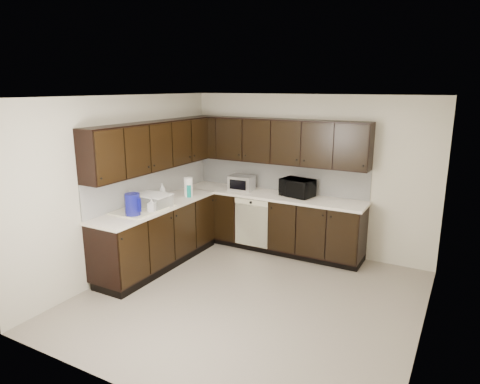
% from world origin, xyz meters
% --- Properties ---
extents(floor, '(4.00, 4.00, 0.00)m').
position_xyz_m(floor, '(0.00, 0.00, 0.00)').
color(floor, gray).
rests_on(floor, ground).
extents(ceiling, '(4.00, 4.00, 0.00)m').
position_xyz_m(ceiling, '(0.00, 0.00, 2.50)').
color(ceiling, white).
rests_on(ceiling, wall_back).
extents(wall_back, '(4.00, 0.02, 2.50)m').
position_xyz_m(wall_back, '(0.00, 2.00, 1.25)').
color(wall_back, beige).
rests_on(wall_back, floor).
extents(wall_left, '(0.02, 4.00, 2.50)m').
position_xyz_m(wall_left, '(-2.00, 0.00, 1.25)').
color(wall_left, beige).
rests_on(wall_left, floor).
extents(wall_right, '(0.02, 4.00, 2.50)m').
position_xyz_m(wall_right, '(2.00, 0.00, 1.25)').
color(wall_right, beige).
rests_on(wall_right, floor).
extents(wall_front, '(4.00, 0.02, 2.50)m').
position_xyz_m(wall_front, '(0.00, -2.00, 1.25)').
color(wall_front, beige).
rests_on(wall_front, floor).
extents(lower_cabinets, '(3.00, 2.80, 0.90)m').
position_xyz_m(lower_cabinets, '(-1.01, 1.11, 0.41)').
color(lower_cabinets, black).
rests_on(lower_cabinets, floor).
extents(countertop, '(3.03, 2.83, 0.04)m').
position_xyz_m(countertop, '(-1.01, 1.11, 0.92)').
color(countertop, white).
rests_on(countertop, lower_cabinets).
extents(backsplash, '(3.00, 2.80, 0.48)m').
position_xyz_m(backsplash, '(-1.22, 1.32, 1.18)').
color(backsplash, silver).
rests_on(backsplash, countertop).
extents(upper_cabinets, '(3.00, 2.80, 0.70)m').
position_xyz_m(upper_cabinets, '(-1.10, 1.20, 1.77)').
color(upper_cabinets, black).
rests_on(upper_cabinets, wall_back).
extents(dishwasher, '(0.58, 0.04, 0.78)m').
position_xyz_m(dishwasher, '(-0.70, 1.41, 0.55)').
color(dishwasher, beige).
rests_on(dishwasher, lower_cabinets).
extents(sink, '(0.54, 0.82, 0.42)m').
position_xyz_m(sink, '(-1.68, -0.01, 0.88)').
color(sink, beige).
rests_on(sink, countertop).
extents(microwave, '(0.55, 0.43, 0.27)m').
position_xyz_m(microwave, '(-0.07, 1.74, 1.08)').
color(microwave, black).
rests_on(microwave, countertop).
extents(soap_bottle_a, '(0.12, 0.12, 0.20)m').
position_xyz_m(soap_bottle_a, '(-1.48, -0.04, 1.04)').
color(soap_bottle_a, gray).
rests_on(soap_bottle_a, countertop).
extents(soap_bottle_b, '(0.11, 0.11, 0.26)m').
position_xyz_m(soap_bottle_b, '(-1.77, 0.56, 1.07)').
color(soap_bottle_b, gray).
rests_on(soap_bottle_b, countertop).
extents(toaster_oven, '(0.41, 0.32, 0.24)m').
position_xyz_m(toaster_oven, '(-1.02, 1.68, 1.06)').
color(toaster_oven, silver).
rests_on(toaster_oven, countertop).
extents(storage_bin, '(0.48, 0.37, 0.18)m').
position_xyz_m(storage_bin, '(-1.65, 0.18, 1.03)').
color(storage_bin, silver).
rests_on(storage_bin, countertop).
extents(blue_pitcher, '(0.26, 0.26, 0.31)m').
position_xyz_m(blue_pitcher, '(-1.59, -0.30, 1.09)').
color(blue_pitcher, '#101293').
rests_on(blue_pitcher, countertop).
extents(teal_tumbler, '(0.09, 0.09, 0.19)m').
position_xyz_m(teal_tumbler, '(-1.53, 0.89, 1.04)').
color(teal_tumbler, '#0C887D').
rests_on(teal_tumbler, countertop).
extents(paper_towel_roll, '(0.16, 0.16, 0.30)m').
position_xyz_m(paper_towel_roll, '(-1.55, 0.91, 1.09)').
color(paper_towel_roll, white).
rests_on(paper_towel_roll, countertop).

